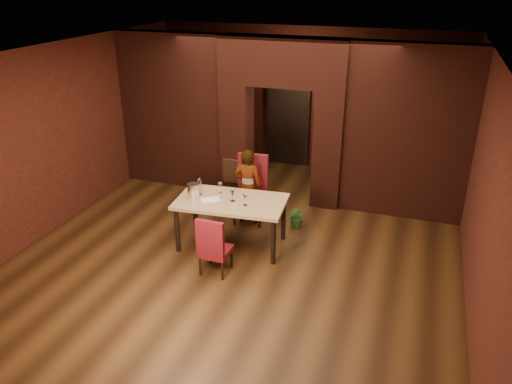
# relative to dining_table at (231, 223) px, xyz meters

# --- Properties ---
(floor) EXTENTS (8.00, 8.00, 0.00)m
(floor) POSITION_rel_dining_table_xyz_m (0.23, 0.18, -0.42)
(floor) COLOR #462811
(floor) RESTS_ON ground
(ceiling) EXTENTS (7.00, 8.00, 0.04)m
(ceiling) POSITION_rel_dining_table_xyz_m (0.23, 0.18, 2.78)
(ceiling) COLOR silver
(ceiling) RESTS_ON ground
(wall_back) EXTENTS (7.00, 0.04, 3.20)m
(wall_back) POSITION_rel_dining_table_xyz_m (0.23, 4.18, 1.18)
(wall_back) COLOR maroon
(wall_back) RESTS_ON ground
(wall_front) EXTENTS (7.00, 0.04, 3.20)m
(wall_front) POSITION_rel_dining_table_xyz_m (0.23, -3.82, 1.18)
(wall_front) COLOR maroon
(wall_front) RESTS_ON ground
(wall_left) EXTENTS (0.04, 8.00, 3.20)m
(wall_left) POSITION_rel_dining_table_xyz_m (-3.27, 0.18, 1.18)
(wall_left) COLOR maroon
(wall_left) RESTS_ON ground
(wall_right) EXTENTS (0.04, 8.00, 3.20)m
(wall_right) POSITION_rel_dining_table_xyz_m (3.73, 0.18, 1.18)
(wall_right) COLOR maroon
(wall_right) RESTS_ON ground
(pillar_left) EXTENTS (0.55, 0.55, 2.30)m
(pillar_left) POSITION_rel_dining_table_xyz_m (-0.72, 2.18, 0.73)
(pillar_left) COLOR maroon
(pillar_left) RESTS_ON ground
(pillar_right) EXTENTS (0.55, 0.55, 2.30)m
(pillar_right) POSITION_rel_dining_table_xyz_m (1.18, 2.18, 0.73)
(pillar_right) COLOR maroon
(pillar_right) RESTS_ON ground
(lintel) EXTENTS (2.45, 0.55, 0.90)m
(lintel) POSITION_rel_dining_table_xyz_m (0.23, 2.18, 2.33)
(lintel) COLOR maroon
(lintel) RESTS_ON ground
(wing_wall_left) EXTENTS (2.28, 0.35, 3.20)m
(wing_wall_left) POSITION_rel_dining_table_xyz_m (-2.14, 2.18, 1.18)
(wing_wall_left) COLOR maroon
(wing_wall_left) RESTS_ON ground
(wing_wall_right) EXTENTS (2.28, 0.35, 3.20)m
(wing_wall_right) POSITION_rel_dining_table_xyz_m (2.59, 2.18, 1.18)
(wing_wall_right) COLOR maroon
(wing_wall_right) RESTS_ON ground
(vent_panel) EXTENTS (0.40, 0.03, 0.50)m
(vent_panel) POSITION_rel_dining_table_xyz_m (-0.72, 1.88, 0.13)
(vent_panel) COLOR #9C522D
(vent_panel) RESTS_ON ground
(rear_door) EXTENTS (0.90, 0.08, 2.10)m
(rear_door) POSITION_rel_dining_table_xyz_m (-0.17, 4.12, 0.63)
(rear_door) COLOR black
(rear_door) RESTS_ON ground
(rear_door_frame) EXTENTS (1.02, 0.04, 2.22)m
(rear_door_frame) POSITION_rel_dining_table_xyz_m (-0.17, 4.08, 0.63)
(rear_door_frame) COLOR black
(rear_door_frame) RESTS_ON ground
(dining_table) EXTENTS (1.88, 1.16, 0.84)m
(dining_table) POSITION_rel_dining_table_xyz_m (0.00, 0.00, 0.00)
(dining_table) COLOR tan
(dining_table) RESTS_ON ground
(chair_far) EXTENTS (0.61, 0.61, 1.24)m
(chair_far) POSITION_rel_dining_table_xyz_m (-0.01, 0.95, 0.20)
(chair_far) COLOR maroon
(chair_far) RESTS_ON ground
(chair_near) EXTENTS (0.45, 0.45, 0.97)m
(chair_near) POSITION_rel_dining_table_xyz_m (0.07, -0.85, 0.06)
(chair_near) COLOR maroon
(chair_near) RESTS_ON ground
(person_seated) EXTENTS (0.53, 0.36, 1.43)m
(person_seated) POSITION_rel_dining_table_xyz_m (-0.03, 0.89, 0.29)
(person_seated) COLOR white
(person_seated) RESTS_ON ground
(wine_glass_a) EXTENTS (0.08, 0.08, 0.19)m
(wine_glass_a) POSITION_rel_dining_table_xyz_m (-0.28, 0.21, 0.51)
(wine_glass_a) COLOR white
(wine_glass_a) RESTS_ON dining_table
(wine_glass_b) EXTENTS (0.09, 0.09, 0.21)m
(wine_glass_b) POSITION_rel_dining_table_xyz_m (0.04, -0.02, 0.53)
(wine_glass_b) COLOR silver
(wine_glass_b) RESTS_ON dining_table
(wine_glass_c) EXTENTS (0.08, 0.08, 0.19)m
(wine_glass_c) POSITION_rel_dining_table_xyz_m (0.29, -0.10, 0.52)
(wine_glass_c) COLOR white
(wine_glass_c) RESTS_ON dining_table
(tasting_sheet) EXTENTS (0.37, 0.35, 0.00)m
(tasting_sheet) POSITION_rel_dining_table_xyz_m (-0.32, -0.10, 0.42)
(tasting_sheet) COLOR white
(tasting_sheet) RESTS_ON dining_table
(wine_bucket) EXTENTS (0.20, 0.20, 0.24)m
(wine_bucket) POSITION_rel_dining_table_xyz_m (-0.63, -0.09, 0.54)
(wine_bucket) COLOR silver
(wine_bucket) RESTS_ON dining_table
(water_bottle) EXTENTS (0.07, 0.07, 0.30)m
(water_bottle) POSITION_rel_dining_table_xyz_m (-0.58, 0.05, 0.57)
(water_bottle) COLOR silver
(water_bottle) RESTS_ON dining_table
(potted_plant) EXTENTS (0.43, 0.40, 0.42)m
(potted_plant) POSITION_rel_dining_table_xyz_m (0.89, 1.01, -0.21)
(potted_plant) COLOR #347028
(potted_plant) RESTS_ON ground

